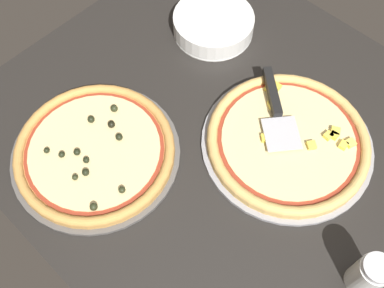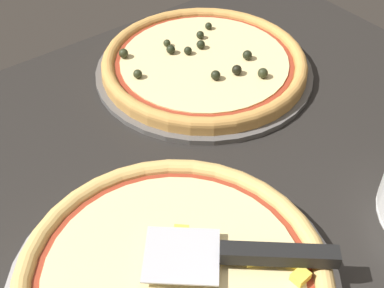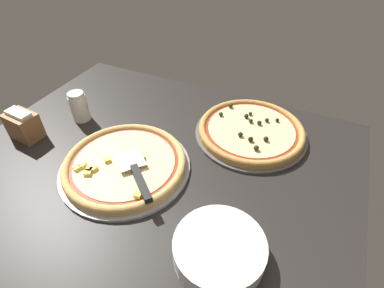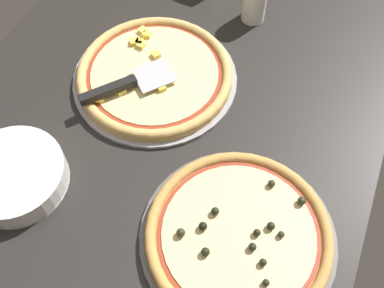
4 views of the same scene
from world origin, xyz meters
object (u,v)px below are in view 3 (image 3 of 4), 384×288
at_px(plate_stack, 219,249).
at_px(napkin_holder, 23,125).
at_px(serving_spatula, 138,177).
at_px(parmesan_shaker, 79,107).
at_px(pizza_back, 251,130).
at_px(pizza_front, 125,163).

bearing_deg(plate_stack, napkin_holder, 170.00).
distance_m(serving_spatula, parmesan_shaker, 0.45).
bearing_deg(pizza_back, serving_spatula, -120.31).
distance_m(serving_spatula, napkin_holder, 0.51).
xyz_separation_m(serving_spatula, napkin_holder, (-0.51, 0.04, 0.00)).
height_order(pizza_back, plate_stack, plate_stack).
bearing_deg(pizza_back, napkin_holder, -154.34).
relative_size(pizza_front, serving_spatula, 1.83).
bearing_deg(pizza_back, pizza_front, -133.01).
bearing_deg(pizza_front, serving_spatula, -30.20).
bearing_deg(parmesan_shaker, serving_spatula, -27.46).
bearing_deg(napkin_holder, serving_spatula, -4.30).
xyz_separation_m(pizza_back, plate_stack, (0.07, -0.50, 0.00)).
bearing_deg(serving_spatula, napkin_holder, 175.70).
height_order(serving_spatula, parmesan_shaker, parmesan_shaker).
height_order(pizza_back, serving_spatula, serving_spatula).
distance_m(pizza_back, parmesan_shaker, 0.66).
relative_size(serving_spatula, napkin_holder, 1.86).
xyz_separation_m(pizza_back, serving_spatula, (-0.23, -0.39, 0.03)).
bearing_deg(serving_spatula, plate_stack, -19.27).
xyz_separation_m(pizza_back, parmesan_shaker, (-0.63, -0.18, 0.03)).
xyz_separation_m(pizza_back, napkin_holder, (-0.74, -0.35, 0.03)).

